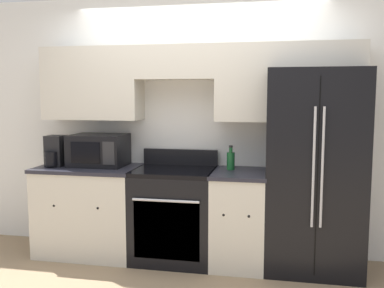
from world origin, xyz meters
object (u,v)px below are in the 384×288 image
at_px(oven_range, 174,214).
at_px(bottle, 231,160).
at_px(refrigerator, 314,171).
at_px(microwave, 99,150).

distance_m(oven_range, bottle, 0.76).
distance_m(refrigerator, microwave, 2.11).
relative_size(oven_range, refrigerator, 0.57).
bearing_deg(bottle, refrigerator, -4.57).
bearing_deg(oven_range, bottle, 9.97).
xyz_separation_m(refrigerator, bottle, (-0.77, 0.06, 0.07)).
relative_size(oven_range, bottle, 4.53).
bearing_deg(bottle, oven_range, -170.03).
bearing_deg(microwave, bottle, 0.99).
distance_m(microwave, bottle, 1.34).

